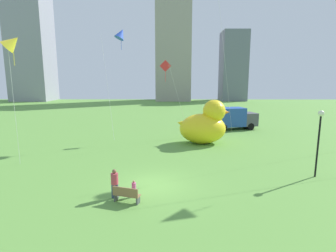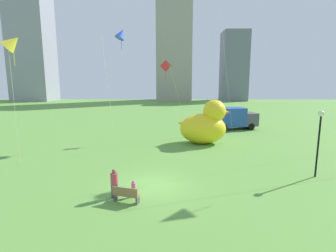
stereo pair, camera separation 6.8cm
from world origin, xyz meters
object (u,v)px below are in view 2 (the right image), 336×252
Objects in this scene: box_truck at (232,118)px; kite_blue at (121,34)px; person_adult at (114,182)px; kite_yellow at (13,43)px; person_child at (134,188)px; giant_inflatable_duck at (205,125)px; lamppost at (320,130)px; park_bench at (126,194)px; kite_red at (167,69)px.

kite_blue is at bearing -163.25° from box_truck.
kite_yellow is at bearing 143.22° from person_adult.
kite_blue is (-3.35, 16.51, 10.89)m from person_child.
person_child is at bearing -113.63° from giant_inflatable_duck.
lamppost is 0.70× the size of box_truck.
park_bench is 1.58× the size of person_child.
box_truck is (11.23, 20.71, 0.53)m from person_adult.
park_bench is 0.34× the size of lamppost.
kite_blue is 12.19m from kite_yellow.
person_adult is 0.26× the size of box_truck.
box_truck is at bearing 63.77° from park_bench.
giant_inflatable_duck reaches higher than box_truck.
kite_blue reaches higher than person_adult.
box_truck is 0.76× the size of kite_red.
person_adult is at bearing -173.18° from person_child.
kite_yellow reaches higher than box_truck.
giant_inflatable_duck is at bearing -22.70° from kite_blue.
kite_red reaches higher than person_adult.
park_bench is 13.19m from lamppost.
person_child is 14.44m from kite_yellow.
box_truck is (-1.77, 17.34, -1.79)m from lamppost.
kite_yellow is at bearing 171.93° from lamppost.
kite_yellow is (-21.60, 3.06, 5.99)m from lamppost.
person_child is 14.00m from giant_inflatable_duck.
box_truck is at bearing 63.68° from person_child.
person_child is 0.11× the size of kite_red.
park_bench is 20.65m from kite_blue.
park_bench is 18.10m from kite_red.
kite_blue is (-3.04, 17.24, 10.96)m from park_bench.
giant_inflatable_duck is 13.58m from kite_blue.
lamppost is at bearing 15.19° from person_child.
person_adult reaches higher than park_bench.
kite_blue is 1.22× the size of kite_yellow.
park_bench is 14.80m from giant_inflatable_duck.
person_child is 0.10× the size of kite_yellow.
lamppost is 0.53× the size of kite_red.
lamppost is (13.00, 3.37, 2.32)m from person_adult.
park_bench is at bearing -80.01° from kite_blue.
giant_inflatable_duck is at bearing 66.37° from person_child.
park_bench is at bearing -113.42° from person_child.
kite_yellow is (-9.33, 7.04, 8.76)m from park_bench.
person_child is 12.68m from lamppost.
park_bench is 0.24× the size of box_truck.
kite_blue is (-15.30, 13.26, 8.18)m from lamppost.
kite_red is 0.86× the size of kite_yellow.
giant_inflatable_duck is (5.59, 12.77, 1.38)m from person_child.
lamppost is 0.45× the size of kite_yellow.
box_truck is 0.65× the size of kite_yellow.
kite_red is (2.69, 15.89, 6.74)m from person_adult.
kite_blue reaches higher than person_child.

